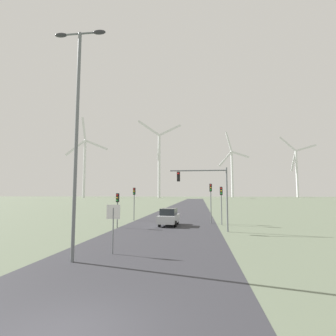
% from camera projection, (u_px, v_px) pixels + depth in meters
% --- Properties ---
extents(road_surface, '(10.00, 240.00, 0.01)m').
position_uv_depth(road_surface, '(185.00, 210.00, 53.64)').
color(road_surface, '#2D2D33').
rests_on(road_surface, ground).
extents(streetlamp, '(2.89, 0.32, 12.17)m').
position_uv_depth(streetlamp, '(77.00, 118.00, 13.77)').
color(streetlamp, slate).
rests_on(streetlamp, ground).
extents(stop_sign_near, '(0.81, 0.07, 2.76)m').
position_uv_depth(stop_sign_near, '(113.00, 219.00, 14.98)').
color(stop_sign_near, slate).
rests_on(stop_sign_near, ground).
extents(traffic_light_post_near_left, '(0.28, 0.34, 3.44)m').
position_uv_depth(traffic_light_post_near_left, '(118.00, 202.00, 26.48)').
color(traffic_light_post_near_left, slate).
rests_on(traffic_light_post_near_left, ground).
extents(traffic_light_post_near_right, '(0.28, 0.34, 4.16)m').
position_uv_depth(traffic_light_post_near_right, '(221.00, 197.00, 28.67)').
color(traffic_light_post_near_right, slate).
rests_on(traffic_light_post_near_right, ground).
extents(traffic_light_post_mid_left, '(0.28, 0.34, 4.17)m').
position_uv_depth(traffic_light_post_mid_left, '(134.00, 196.00, 33.73)').
color(traffic_light_post_mid_left, slate).
rests_on(traffic_light_post_mid_left, ground).
extents(traffic_light_post_mid_right, '(0.28, 0.34, 4.55)m').
position_uv_depth(traffic_light_post_mid_right, '(211.00, 194.00, 30.30)').
color(traffic_light_post_mid_right, slate).
rests_on(traffic_light_post_mid_right, ground).
extents(traffic_light_mast_overhead, '(5.24, 0.35, 5.78)m').
position_uv_depth(traffic_light_mast_overhead, '(206.00, 185.00, 23.98)').
color(traffic_light_mast_overhead, slate).
rests_on(traffic_light_mast_overhead, ground).
extents(car_approaching, '(2.06, 4.21, 1.83)m').
position_uv_depth(car_approaching, '(169.00, 217.00, 28.00)').
color(car_approaching, '#B7BCC1').
rests_on(car_approaching, ground).
extents(wind_turbine_far_left, '(36.76, 6.12, 71.08)m').
position_uv_depth(wind_turbine_far_left, '(85.00, 162.00, 228.49)').
color(wind_turbine_far_left, silver).
rests_on(wind_turbine_far_left, ground).
extents(wind_turbine_left, '(35.91, 13.79, 65.32)m').
position_uv_depth(wind_turbine_left, '(159.00, 159.00, 221.49)').
color(wind_turbine_left, silver).
rests_on(wind_turbine_left, ground).
extents(wind_turbine_center, '(30.88, 14.45, 63.04)m').
position_uv_depth(wind_turbine_center, '(232.00, 169.00, 251.23)').
color(wind_turbine_center, silver).
rests_on(wind_turbine_center, ground).
extents(wind_turbine_right, '(35.56, 2.60, 60.53)m').
position_uv_depth(wind_turbine_right, '(297.00, 168.00, 257.56)').
color(wind_turbine_right, silver).
rests_on(wind_turbine_right, ground).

